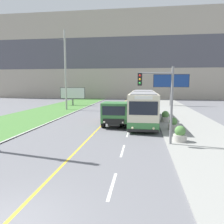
# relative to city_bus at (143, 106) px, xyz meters

# --- Properties ---
(lane_marking_centre) EXTENTS (2.88, 140.00, 0.01)m
(lane_marking_centre) POSITION_rel_city_bus_xyz_m (-3.64, -16.58, -1.63)
(lane_marking_centre) COLOR gold
(lane_marking_centre) RESTS_ON ground_plane
(apartment_block_background) EXTENTS (80.00, 8.04, 22.53)m
(apartment_block_background) POSITION_rel_city_bus_xyz_m (-3.96, 37.82, 9.63)
(apartment_block_background) COLOR #A89E8E
(apartment_block_background) RESTS_ON ground_plane
(city_bus) EXTENTS (2.65, 12.35, 3.22)m
(city_bus) POSITION_rel_city_bus_xyz_m (0.00, 0.00, 0.00)
(city_bus) COLOR beige
(city_bus) RESTS_ON ground_plane
(dump_truck) EXTENTS (2.44, 6.39, 2.31)m
(dump_truck) POSITION_rel_city_bus_xyz_m (-2.53, -2.38, -0.44)
(dump_truck) COLOR black
(dump_truck) RESTS_ON ground_plane
(utility_pole_far) EXTENTS (1.80, 0.28, 11.90)m
(utility_pole_far) POSITION_rel_city_bus_xyz_m (-11.67, 9.19, 4.37)
(utility_pole_far) COLOR #9E9E99
(utility_pole_far) RESTS_ON ground_plane
(traffic_light_mast) EXTENTS (2.28, 0.32, 5.10)m
(traffic_light_mast) POSITION_rel_city_bus_xyz_m (1.09, -8.58, 1.64)
(traffic_light_mast) COLOR slate
(traffic_light_mast) RESTS_ON ground_plane
(billboard_large) EXTENTS (6.33, 0.24, 5.68)m
(billboard_large) POSITION_rel_city_bus_xyz_m (4.96, 17.61, 2.71)
(billboard_large) COLOR #59595B
(billboard_large) RESTS_ON ground_plane
(billboard_small) EXTENTS (4.66, 0.24, 3.31)m
(billboard_small) POSITION_rel_city_bus_xyz_m (-12.79, 15.73, 0.59)
(billboard_small) COLOR #59595B
(billboard_small) RESTS_ON ground_plane
(planter_round_near) EXTENTS (0.92, 0.92, 1.09)m
(planter_round_near) POSITION_rel_city_bus_xyz_m (2.52, -7.82, -1.07)
(planter_round_near) COLOR #B7B2A8
(planter_round_near) RESTS_ON sidewalk_right
(planter_round_second) EXTENTS (0.86, 0.86, 1.05)m
(planter_round_second) POSITION_rel_city_bus_xyz_m (2.58, -3.94, -1.09)
(planter_round_second) COLOR #B7B2A8
(planter_round_second) RESTS_ON sidewalk_right
(planter_round_third) EXTENTS (0.93, 0.93, 1.13)m
(planter_round_third) POSITION_rel_city_bus_xyz_m (2.31, -0.05, -1.05)
(planter_round_third) COLOR #B7B2A8
(planter_round_third) RESTS_ON sidewalk_right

